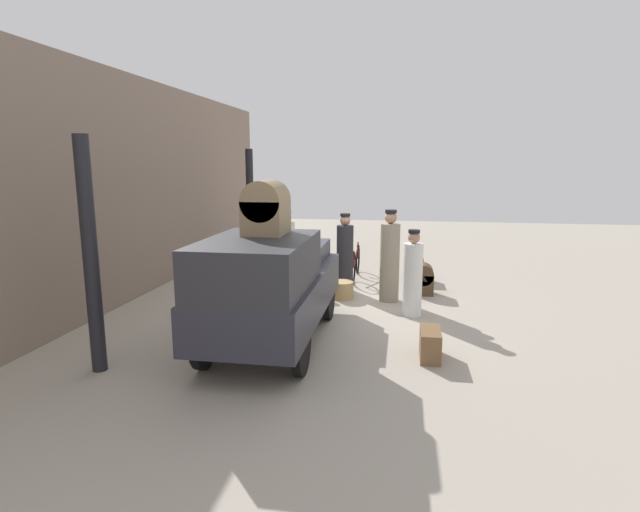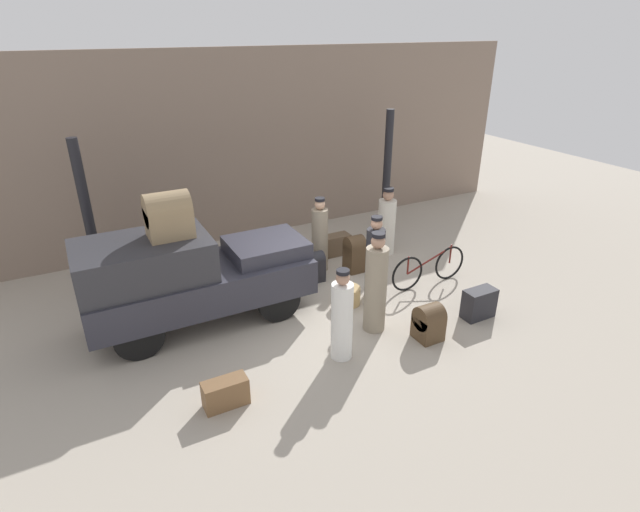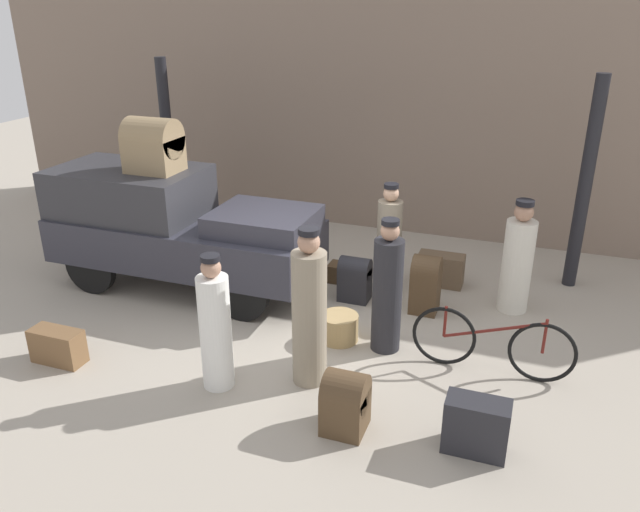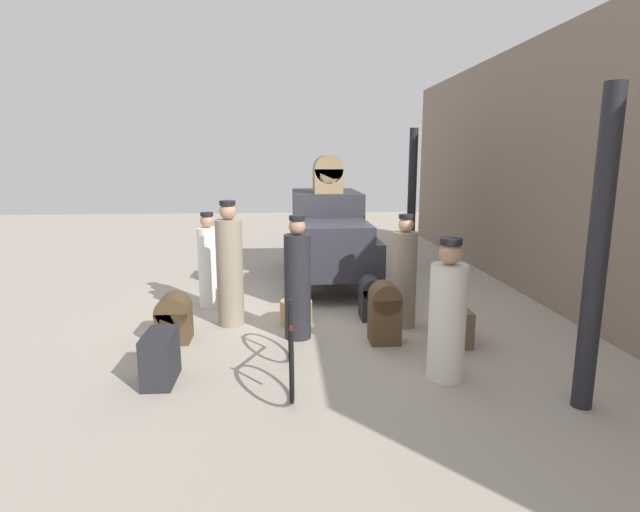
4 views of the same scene
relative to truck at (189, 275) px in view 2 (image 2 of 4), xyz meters
name	(u,v)px [view 2 (image 2 of 4)]	position (x,y,z in m)	size (l,w,h in m)	color
ground_plane	(316,306)	(2.22, -0.55, -0.96)	(30.00, 30.00, 0.00)	#A89E8E
station_building_facade	(237,148)	(2.22, 3.53, 1.29)	(16.00, 0.15, 4.50)	gray
canopy_pillar_left	(88,219)	(-1.33, 2.05, 0.59)	(0.20, 0.20, 3.11)	black
canopy_pillar_right	(387,173)	(5.59, 2.05, 0.59)	(0.20, 0.20, 3.11)	black
truck	(189,275)	(0.00, 0.00, 0.00)	(3.94, 1.50, 1.75)	black
bicycle	(429,268)	(4.70, -0.84, -0.58)	(1.85, 0.04, 0.80)	black
wicker_basket	(348,296)	(2.83, -0.74, -0.79)	(0.48, 0.48, 0.35)	tan
porter_standing_middle	(320,238)	(3.05, 0.84, -0.20)	(0.35, 0.35, 1.66)	gray
porter_lifting_near_truck	(342,318)	(1.86, -2.14, -0.24)	(0.35, 0.35, 1.58)	white
porter_carrying_trunk	(375,261)	(3.42, -0.73, -0.19)	(0.36, 0.36, 1.70)	#232328
conductor_in_dark_uniform	(386,224)	(4.83, 0.90, -0.24)	(0.41, 0.41, 1.60)	silver
porter_with_bicycle	(376,286)	(2.79, -1.70, -0.11)	(0.39, 0.39, 1.85)	gray
suitcase_small_leather	(226,393)	(-0.17, -2.37, -0.75)	(0.64, 0.28, 0.42)	brown
trunk_wicker_pale	(287,268)	(2.31, 0.96, -0.82)	(0.41, 0.31, 0.28)	#4C3823
suitcase_black_upright	(335,245)	(3.74, 1.37, -0.72)	(0.68, 0.33, 0.48)	brown
suitcase_tan_flat	(313,266)	(2.67, 0.42, -0.62)	(0.44, 0.32, 0.66)	#232328
trunk_umber_medium	(479,303)	(4.71, -2.28, -0.68)	(0.61, 0.32, 0.56)	#232328
trunk_barrel_dark	(429,322)	(3.44, -2.40, -0.64)	(0.42, 0.43, 0.66)	#4C3823
trunk_large_brown	(355,253)	(3.68, 0.43, -0.53)	(0.38, 0.40, 0.82)	#4C3823
trunk_on_truck_roof	(168,215)	(-0.21, 0.00, 1.16)	(0.71, 0.57, 0.77)	#937A56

